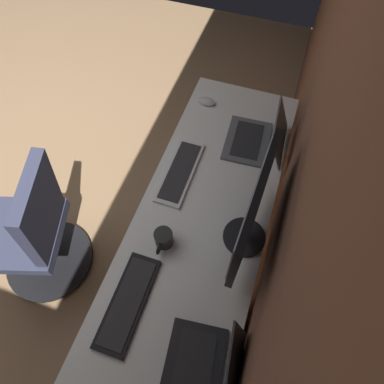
% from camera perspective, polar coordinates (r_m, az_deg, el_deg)
% --- Properties ---
extents(floor_plane, '(5.37, 5.37, 0.00)m').
position_cam_1_polar(floor_plane, '(3.06, -29.75, 3.28)').
color(floor_plane, '#9E7A56').
extents(wall_back, '(5.08, 0.10, 2.60)m').
position_cam_1_polar(wall_back, '(1.32, 22.57, 11.59)').
color(wall_back, brown).
rests_on(wall_back, ground).
extents(desk, '(1.92, 0.63, 0.73)m').
position_cam_1_polar(desk, '(1.69, 1.61, -5.60)').
color(desk, white).
rests_on(desk, ground).
extents(drawer_pedestal, '(0.40, 0.51, 0.69)m').
position_cam_1_polar(drawer_pedestal, '(1.86, -2.41, -22.13)').
color(drawer_pedestal, white).
rests_on(drawer_pedestal, ground).
extents(monitor_primary, '(0.57, 0.20, 0.46)m').
position_cam_1_polar(monitor_primary, '(1.36, 10.24, -3.22)').
color(monitor_primary, black).
rests_on(monitor_primary, desk).
extents(laptop_leftmost, '(0.33, 0.33, 0.22)m').
position_cam_1_polar(laptop_leftmost, '(1.41, 3.01, -27.68)').
color(laptop_leftmost, black).
rests_on(laptop_leftmost, desk).
extents(laptop_left, '(0.34, 0.34, 0.23)m').
position_cam_1_polar(laptop_left, '(1.87, 11.54, 9.06)').
color(laptop_left, '#595B60').
rests_on(laptop_left, desk).
extents(keyboard_main, '(0.42, 0.14, 0.02)m').
position_cam_1_polar(keyboard_main, '(1.75, -2.06, 3.48)').
color(keyboard_main, silver).
rests_on(keyboard_main, desk).
extents(keyboard_spare, '(0.42, 0.14, 0.02)m').
position_cam_1_polar(keyboard_spare, '(1.50, -10.91, -18.04)').
color(keyboard_spare, black).
rests_on(keyboard_spare, desk).
extents(mouse_main, '(0.06, 0.10, 0.03)m').
position_cam_1_polar(mouse_main, '(2.08, 2.50, 15.26)').
color(mouse_main, silver).
rests_on(mouse_main, desk).
extents(coffee_mug, '(0.13, 0.09, 0.09)m').
position_cam_1_polar(coffee_mug, '(1.54, -4.91, -7.95)').
color(coffee_mug, black).
rests_on(coffee_mug, desk).
extents(office_chair, '(0.56, 0.60, 0.97)m').
position_cam_1_polar(office_chair, '(2.08, -25.11, -6.63)').
color(office_chair, '#383D56').
rests_on(office_chair, ground).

